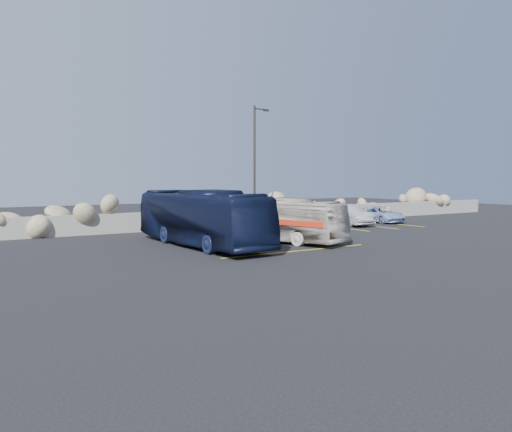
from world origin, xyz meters
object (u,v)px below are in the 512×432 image
tour_coach (201,218)px  car_d (380,214)px  lamppost (255,163)px  vintage_bus (274,219)px  car_b (347,215)px  car_c (321,218)px

tour_coach → car_d: (17.21, 4.60, -0.80)m
lamppost → vintage_bus: size_ratio=0.97×
car_b → lamppost: bearing=176.4°
lamppost → car_c: (5.01, -0.70, -3.71)m
lamppost → vintage_bus: bearing=-113.0°
car_b → car_d: size_ratio=1.04×
tour_coach → car_b: tour_coach is taller
vintage_bus → car_c: vintage_bus is taller
tour_coach → car_b: bearing=14.9°
car_b → car_c: size_ratio=1.10×
car_c → car_d: size_ratio=0.95×
vintage_bus → car_d: bearing=3.9°
lamppost → car_c: 6.27m
tour_coach → car_b: (13.53, 4.20, -0.66)m
vintage_bus → car_d: (13.10, 4.98, -0.56)m
lamppost → car_d: size_ratio=1.88×
vintage_bus → car_c: bearing=16.9°
lamppost → vintage_bus: lamppost is taller
vintage_bus → tour_coach: (-4.12, 0.38, 0.24)m
car_d → tour_coach: bearing=-160.7°
car_d → lamppost: bearing=-179.5°
vintage_bus → tour_coach: bearing=157.8°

